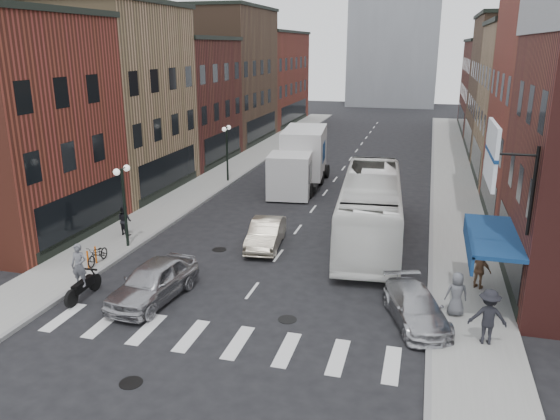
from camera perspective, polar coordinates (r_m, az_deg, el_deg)
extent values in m
plane|color=black|center=(21.66, -3.75, -9.49)|extent=(160.00, 160.00, 0.00)
cube|color=gray|center=(44.04, -4.98, 4.28)|extent=(3.00, 74.00, 0.15)
cube|color=gray|center=(41.48, 17.69, 2.76)|extent=(3.00, 74.00, 0.15)
cube|color=gray|center=(43.57, -3.12, 4.09)|extent=(0.20, 74.00, 0.16)
cube|color=gray|center=(41.45, 15.61, 2.82)|extent=(0.20, 74.00, 0.16)
cube|color=silver|center=(19.19, -6.72, -13.28)|extent=(12.00, 2.20, 0.01)
cube|color=black|center=(29.25, -19.75, -0.04)|extent=(0.08, 7.20, 2.20)
cube|color=olive|center=(38.95, -18.57, 10.69)|extent=(10.00, 10.00, 12.00)
cube|color=black|center=(37.14, -11.50, 4.06)|extent=(0.08, 8.00, 2.20)
cube|color=black|center=(38.87, -19.46, 19.71)|extent=(10.30, 10.20, 0.30)
cube|color=#4D1F1B|center=(47.66, -11.79, 10.95)|extent=(10.00, 10.00, 10.00)
cube|color=black|center=(46.11, -5.96, 6.76)|extent=(0.08, 8.00, 2.20)
cube|color=black|center=(47.45, -12.17, 17.15)|extent=(10.30, 10.20, 0.30)
cube|color=brown|center=(57.55, -6.85, 13.63)|extent=(10.00, 12.00, 13.00)
cube|color=black|center=(56.37, -1.92, 8.67)|extent=(0.08, 9.60, 2.20)
cube|color=black|center=(57.58, -7.09, 20.25)|extent=(10.30, 12.20, 0.30)
cube|color=maroon|center=(70.77, -2.49, 13.50)|extent=(10.00, 16.00, 11.00)
cube|color=black|center=(69.76, 1.52, 10.24)|extent=(0.08, 12.80, 2.20)
cube|color=black|center=(70.67, -2.55, 18.07)|extent=(10.30, 16.20, 0.30)
cube|color=black|center=(24.44, 22.80, -3.62)|extent=(0.08, 7.20, 2.20)
cube|color=black|center=(33.49, 20.92, 1.90)|extent=(0.08, 8.00, 2.20)
cube|color=olive|center=(43.37, 26.96, 9.63)|extent=(10.00, 10.00, 11.00)
cube|color=black|center=(43.22, 19.80, 5.18)|extent=(0.08, 8.00, 2.20)
cube|color=brown|center=(54.12, 24.84, 11.51)|extent=(10.00, 12.00, 12.00)
cube|color=black|center=(54.04, 19.03, 7.41)|extent=(0.08, 9.60, 2.20)
cube|color=black|center=(54.06, 25.67, 17.98)|extent=(10.30, 12.20, 0.30)
cube|color=#4D1F1B|center=(68.02, 22.93, 11.67)|extent=(10.00, 16.00, 10.00)
cube|color=black|center=(67.89, 18.40, 9.22)|extent=(0.08, 12.80, 2.20)
cube|color=black|center=(67.87, 23.44, 15.98)|extent=(10.30, 16.20, 0.30)
cube|color=navy|center=(22.09, 21.36, -2.54)|extent=(1.80, 5.00, 0.15)
cube|color=navy|center=(22.12, 19.08, -3.24)|extent=(0.10, 5.00, 0.70)
cylinder|color=black|center=(19.68, 24.91, 1.75)|extent=(0.12, 0.12, 3.00)
cylinder|color=black|center=(19.32, 23.30, 5.36)|extent=(1.40, 0.08, 0.08)
cube|color=silver|center=(19.23, 21.24, 5.54)|extent=(0.12, 3.00, 2.00)
cylinder|color=black|center=(27.34, -15.89, 0.05)|extent=(0.14, 0.14, 4.00)
cylinder|color=black|center=(26.85, -16.23, 4.14)|extent=(0.06, 0.90, 0.06)
sphere|color=white|center=(26.49, -16.72, 3.82)|extent=(0.32, 0.32, 0.32)
sphere|color=white|center=(27.24, -15.74, 4.24)|extent=(0.32, 0.32, 0.32)
cylinder|color=black|center=(39.60, -5.54, 5.70)|extent=(0.14, 0.14, 4.00)
cylinder|color=black|center=(39.27, -5.62, 8.56)|extent=(0.06, 0.90, 0.06)
sphere|color=white|center=(38.86, -5.86, 8.40)|extent=(0.32, 0.32, 0.32)
sphere|color=white|center=(39.69, -5.39, 8.58)|extent=(0.32, 0.32, 0.32)
cylinder|color=#D8590C|center=(25.54, -19.44, -4.91)|extent=(0.08, 0.08, 0.80)
cylinder|color=#D8590C|center=(25.99, -18.70, -4.45)|extent=(0.08, 0.08, 0.80)
cube|color=silver|center=(35.41, 1.02, 3.62)|extent=(2.99, 3.19, 2.78)
cube|color=black|center=(35.35, 1.03, 4.06)|extent=(2.88, 1.86, 1.22)
cube|color=silver|center=(39.27, 2.56, 6.17)|extent=(3.44, 6.07, 3.23)
cube|color=navy|center=(39.27, 2.56, 6.17)|extent=(3.07, 2.54, 1.34)
cube|color=black|center=(39.44, 2.45, 3.49)|extent=(3.27, 7.47, 0.39)
cylinder|color=black|center=(36.19, -0.86, 2.28)|extent=(0.31, 1.00, 1.00)
cylinder|color=black|center=(35.58, 3.10, 2.00)|extent=(0.31, 1.00, 1.00)
cylinder|color=black|center=(39.73, 0.65, 3.60)|extent=(0.31, 1.00, 1.00)
cylinder|color=black|center=(39.18, 4.28, 3.37)|extent=(0.31, 1.00, 1.00)
cylinder|color=black|center=(41.84, 1.42, 4.27)|extent=(0.31, 1.00, 1.00)
cylinder|color=black|center=(41.32, 4.88, 4.06)|extent=(0.31, 1.00, 1.00)
cylinder|color=black|center=(23.63, -18.76, -7.15)|extent=(0.15, 0.69, 0.69)
cylinder|color=black|center=(22.48, -20.97, -8.65)|extent=(0.15, 0.69, 0.69)
cube|color=black|center=(22.96, -19.89, -7.36)|extent=(0.33, 1.27, 0.37)
cube|color=black|center=(23.23, -19.19, -5.87)|extent=(0.58, 0.10, 0.06)
imported|color=slate|center=(22.55, -20.26, -5.45)|extent=(0.65, 0.45, 1.73)
imported|color=white|center=(27.95, 9.44, 0.20)|extent=(3.81, 12.42, 3.41)
imported|color=#A5A4A9|center=(21.95, -13.12, -7.29)|extent=(2.33, 4.76, 1.56)
imported|color=#B3A891|center=(26.92, -1.49, -2.49)|extent=(1.89, 4.29, 1.37)
imported|color=#AEAEB3|center=(20.41, 14.03, -9.84)|extent=(2.95, 4.47, 1.20)
imported|color=black|center=(25.94, -18.50, -4.41)|extent=(0.66, 1.65, 0.85)
imported|color=black|center=(29.29, -15.92, -1.04)|extent=(0.87, 0.70, 1.56)
imported|color=black|center=(19.38, 20.92, -10.36)|extent=(1.26, 0.67, 1.90)
imported|color=#856043|center=(23.45, 20.15, -5.90)|extent=(1.03, 0.85, 1.58)
imported|color=#595B61|center=(20.96, 17.97, -8.35)|extent=(0.88, 0.66, 1.63)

